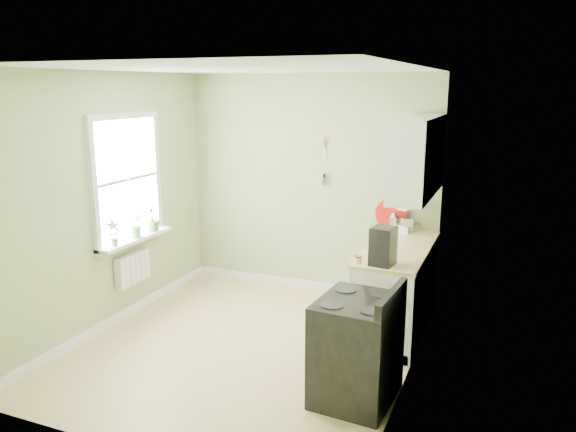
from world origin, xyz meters
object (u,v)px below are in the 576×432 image
at_px(kettle, 393,221).
at_px(coffee_maker, 383,247).
at_px(stand_mixer, 409,216).
at_px(stove, 357,349).

bearing_deg(kettle, coffee_maker, -82.18).
distance_m(stand_mixer, coffee_maker, 1.39).
height_order(stove, stand_mixer, stand_mixer).
bearing_deg(stand_mixer, coffee_maker, -89.28).
relative_size(stand_mixer, kettle, 2.02).
bearing_deg(coffee_maker, stove, -89.39).
distance_m(stove, kettle, 2.31).
bearing_deg(stand_mixer, kettle, -173.33).
distance_m(kettle, coffee_maker, 1.38).
height_order(stove, coffee_maker, coffee_maker).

